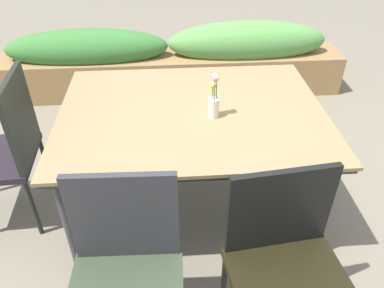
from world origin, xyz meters
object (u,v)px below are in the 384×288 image
(dining_table, at_px, (192,119))
(chair_end_left, at_px, (6,146))
(chair_near_left, at_px, (125,272))
(chair_near_right, at_px, (288,264))
(flower_vase, at_px, (214,100))
(planter_box, at_px, (170,61))

(dining_table, xyz_separation_m, chair_end_left, (-1.11, 0.00, -0.14))
(dining_table, distance_m, chair_near_left, 0.99)
(chair_near_right, xyz_separation_m, flower_vase, (-0.22, 0.85, 0.31))
(chair_near_right, distance_m, flower_vase, 0.93)
(dining_table, height_order, chair_end_left, chair_end_left)
(flower_vase, bearing_deg, planter_box, 96.97)
(dining_table, bearing_deg, flower_vase, -31.53)
(dining_table, bearing_deg, chair_near_left, -110.40)
(chair_near_right, bearing_deg, dining_table, -76.60)
(chair_near_left, height_order, planter_box, chair_near_left)
(planter_box, bearing_deg, chair_end_left, -121.99)
(chair_near_left, bearing_deg, planter_box, -93.91)
(dining_table, height_order, chair_near_left, chair_near_left)
(chair_near_left, bearing_deg, chair_end_left, -48.72)
(dining_table, xyz_separation_m, chair_near_right, (0.34, -0.92, -0.15))
(flower_vase, bearing_deg, chair_near_right, -75.47)
(dining_table, height_order, chair_near_right, chair_near_right)
(planter_box, bearing_deg, chair_near_left, -95.58)
(chair_end_left, relative_size, flower_vase, 3.72)
(chair_end_left, height_order, chair_near_right, chair_end_left)
(chair_near_right, bearing_deg, chair_near_left, -6.76)
(chair_end_left, distance_m, chair_near_right, 1.72)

